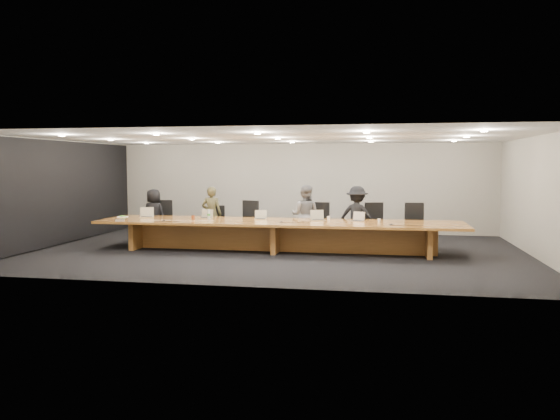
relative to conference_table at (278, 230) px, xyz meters
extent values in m
plane|color=black|center=(0.00, 0.00, -0.52)|extent=(12.00, 12.00, 0.00)
cube|color=beige|center=(0.00, 4.00, 0.88)|extent=(12.00, 0.02, 2.80)
cube|color=black|center=(-5.94, 0.00, 0.85)|extent=(0.08, 7.84, 2.74)
cube|color=brown|center=(0.00, 0.00, 0.20)|extent=(9.00, 1.80, 0.06)
cube|color=brown|center=(0.00, 0.00, -0.18)|extent=(7.65, 0.15, 0.69)
cube|color=brown|center=(-3.60, 0.00, -0.18)|extent=(0.12, 1.26, 0.69)
cube|color=brown|center=(0.00, 0.00, -0.18)|extent=(0.12, 1.26, 0.69)
cube|color=brown|center=(3.60, 0.00, -0.18)|extent=(0.12, 1.26, 0.69)
imported|color=black|center=(-3.81, 1.27, 0.21)|extent=(0.78, 0.58, 1.46)
imported|color=#3A361F|center=(-2.09, 1.22, 0.25)|extent=(0.57, 0.38, 1.54)
imported|color=#5C5C5E|center=(0.52, 1.17, 0.28)|extent=(0.86, 0.72, 1.60)
imported|color=black|center=(1.88, 1.23, 0.27)|extent=(1.12, 0.78, 1.58)
cylinder|color=#AFC0BC|center=(-1.80, 0.09, 0.35)|extent=(0.09, 0.09, 0.24)
cylinder|color=brown|center=(-2.19, 0.00, 0.28)|extent=(0.11, 0.11, 0.11)
cone|color=silver|center=(1.21, 0.42, 0.28)|extent=(0.10, 0.10, 0.10)
cone|color=white|center=(2.46, 0.15, 0.27)|extent=(0.08, 0.08, 0.09)
cube|color=silver|center=(-4.24, 0.25, 0.24)|extent=(0.32, 0.29, 0.02)
cube|color=green|center=(-4.24, 0.24, 0.26)|extent=(0.16, 0.12, 0.02)
cube|color=#B3B3B8|center=(-3.87, -0.65, 0.25)|extent=(0.26, 0.23, 0.03)
cone|color=black|center=(-2.76, -0.53, 0.24)|extent=(0.14, 0.14, 0.03)
cone|color=black|center=(0.14, -0.27, 0.24)|extent=(0.12, 0.12, 0.03)
cone|color=black|center=(2.73, -0.41, 0.25)|extent=(0.15, 0.15, 0.03)
camera|label=1|loc=(2.50, -13.14, 1.61)|focal=35.00mm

